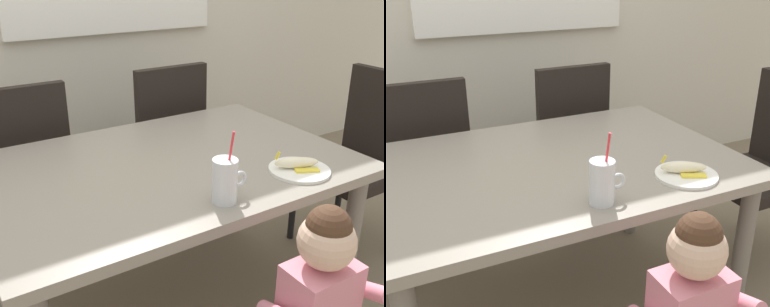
% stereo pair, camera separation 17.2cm
% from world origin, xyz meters
% --- Properties ---
extents(dining_table, '(1.44, 1.00, 0.74)m').
position_xyz_m(dining_table, '(0.00, 0.00, 0.65)').
color(dining_table, gray).
rests_on(dining_table, ground).
extents(dining_chair_left, '(0.44, 0.45, 0.96)m').
position_xyz_m(dining_chair_left, '(-0.41, 0.74, 0.54)').
color(dining_chair_left, black).
rests_on(dining_chair_left, ground).
extents(dining_chair_right, '(0.44, 0.45, 0.96)m').
position_xyz_m(dining_chair_right, '(0.37, 0.74, 0.54)').
color(dining_chair_right, black).
rests_on(dining_chair_right, ground).
extents(dining_chair_far, '(0.44, 0.44, 0.96)m').
position_xyz_m(dining_chair_far, '(1.15, -0.04, 0.54)').
color(dining_chair_far, black).
rests_on(dining_chair_far, ground).
extents(toddler_standing, '(0.33, 0.24, 0.84)m').
position_xyz_m(toddler_standing, '(0.12, -0.71, 0.53)').
color(toddler_standing, '#3F4760').
rests_on(toddler_standing, ground).
extents(milk_cup, '(0.13, 0.08, 0.25)m').
position_xyz_m(milk_cup, '(0.00, -0.38, 0.80)').
color(milk_cup, silver).
rests_on(milk_cup, dining_table).
extents(snack_plate, '(0.23, 0.23, 0.01)m').
position_xyz_m(snack_plate, '(0.38, -0.34, 0.74)').
color(snack_plate, white).
rests_on(snack_plate, dining_table).
extents(peeled_banana, '(0.17, 0.14, 0.07)m').
position_xyz_m(peeled_banana, '(0.37, -0.33, 0.77)').
color(peeled_banana, '#F4EAC6').
rests_on(peeled_banana, snack_plate).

